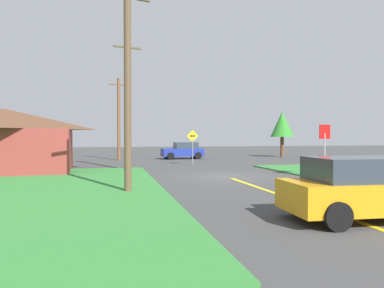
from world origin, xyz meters
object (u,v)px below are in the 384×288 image
at_px(direction_sign, 193,143).
at_px(barn, 5,140).
at_px(car_behind_on_main_road, 370,189).
at_px(utility_pole_far, 119,118).
at_px(car_approaching_junction, 183,151).
at_px(utility_pole_mid, 128,102).
at_px(stop_sign, 325,140).
at_px(utility_pole_near, 128,83).
at_px(oak_tree_left, 282,125).

distance_m(direction_sign, barn, 12.78).
xyz_separation_m(car_behind_on_main_road, utility_pole_far, (-5.75, 25.92, 3.08)).
distance_m(car_approaching_junction, utility_pole_mid, 12.71).
bearing_deg(stop_sign, barn, -33.56).
distance_m(utility_pole_near, utility_pole_far, 19.95).
bearing_deg(utility_pole_far, car_behind_on_main_road, -77.48).
relative_size(car_behind_on_main_road, utility_pole_near, 0.57).
relative_size(utility_pole_mid, oak_tree_left, 1.78).
bearing_deg(utility_pole_mid, direction_sign, 31.40).
bearing_deg(utility_pole_near, barn, 124.74).
distance_m(car_approaching_junction, barn, 17.03).
bearing_deg(barn, car_behind_on_main_road, -51.26).
height_order(direction_sign, oak_tree_left, oak_tree_left).
distance_m(car_behind_on_main_road, utility_pole_mid, 17.22).
xyz_separation_m(stop_sign, car_approaching_junction, (-4.26, 17.34, -1.17)).
xyz_separation_m(utility_pole_near, utility_pole_mid, (0.46, 9.98, 0.23)).
relative_size(utility_pole_near, utility_pole_mid, 0.94).
bearing_deg(car_behind_on_main_road, car_approaching_junction, 92.03).
bearing_deg(oak_tree_left, car_behind_on_main_road, -112.35).
bearing_deg(utility_pole_near, car_behind_on_main_road, -45.45).
relative_size(stop_sign, car_approaching_junction, 0.68).
xyz_separation_m(car_behind_on_main_road, utility_pole_mid, (-5.41, 15.94, 3.62)).
xyz_separation_m(car_approaching_junction, utility_pole_near, (-6.28, -20.67, 3.39)).
distance_m(utility_pole_far, oak_tree_left, 17.22).
height_order(car_behind_on_main_road, oak_tree_left, oak_tree_left).
height_order(utility_pole_far, direction_sign, utility_pole_far).
height_order(utility_pole_near, utility_pole_mid, utility_pole_mid).
bearing_deg(utility_pole_mid, car_behind_on_main_road, -71.24).
height_order(car_approaching_junction, oak_tree_left, oak_tree_left).
xyz_separation_m(stop_sign, barn, (-17.46, 6.65, -0.05)).
bearing_deg(utility_pole_mid, utility_pole_far, 91.95).
bearing_deg(utility_pole_mid, barn, 179.98).
relative_size(car_behind_on_main_road, utility_pole_mid, 0.54).
bearing_deg(utility_pole_far, car_approaching_junction, 6.69).
distance_m(car_approaching_junction, oak_tree_left, 11.33).
bearing_deg(car_approaching_junction, utility_pole_mid, 57.90).
relative_size(stop_sign, utility_pole_mid, 0.32).
xyz_separation_m(direction_sign, barn, (-12.40, -3.07, 0.27)).
distance_m(utility_pole_mid, direction_sign, 6.51).
relative_size(stop_sign, utility_pole_near, 0.34).
bearing_deg(oak_tree_left, barn, -154.14).
xyz_separation_m(direction_sign, oak_tree_left, (11.76, 8.65, 1.80)).
bearing_deg(barn, stop_sign, -20.84).
xyz_separation_m(car_approaching_junction, utility_pole_far, (-6.16, -0.72, 3.09)).
bearing_deg(car_approaching_junction, utility_pole_near, 69.56).
bearing_deg(oak_tree_left, direction_sign, -143.67).
bearing_deg(direction_sign, stop_sign, -62.50).
bearing_deg(utility_pole_far, direction_sign, -52.14).
height_order(car_approaching_junction, utility_pole_mid, utility_pole_mid).
relative_size(stop_sign, utility_pole_far, 0.37).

